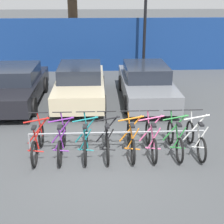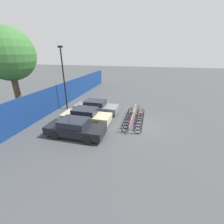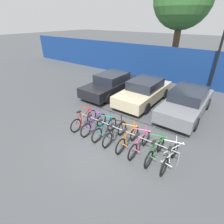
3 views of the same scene
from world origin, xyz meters
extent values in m
plane|color=#424447|center=(0.00, 0.00, 0.00)|extent=(120.00, 120.00, 0.00)
cube|color=navy|center=(0.00, 9.50, 1.35)|extent=(36.00, 0.16, 2.70)
cylinder|color=gray|center=(0.44, 0.68, 0.55)|extent=(4.67, 0.04, 0.04)
cylinder|color=gray|center=(-1.89, 0.68, 0.28)|extent=(0.04, 0.04, 0.55)
cylinder|color=gray|center=(2.78, 0.68, 0.28)|extent=(0.04, 0.04, 0.55)
torus|color=black|center=(-1.64, 0.00, 0.33)|extent=(0.06, 0.66, 0.66)
torus|color=black|center=(-1.64, 1.05, 0.33)|extent=(0.06, 0.66, 0.66)
cylinder|color=red|center=(-1.64, 0.68, 0.65)|extent=(0.60, 0.04, 0.76)
cylinder|color=red|center=(-1.64, 0.63, 0.96)|extent=(0.68, 0.04, 0.16)
cylinder|color=red|center=(-1.64, 0.35, 0.59)|extent=(0.14, 0.04, 0.63)
cylinder|color=red|center=(-1.64, 0.15, 0.61)|extent=(0.32, 0.03, 0.58)
cylinder|color=red|center=(-1.64, 0.20, 0.31)|extent=(0.40, 0.03, 0.08)
cylinder|color=red|center=(-1.64, 1.01, 0.68)|extent=(0.12, 0.04, 0.69)
cylinder|color=black|center=(-1.64, 0.97, 1.04)|extent=(0.52, 0.03, 0.03)
cube|color=black|center=(-1.64, 0.25, 0.93)|extent=(0.10, 0.22, 0.05)
torus|color=black|center=(-1.02, 0.00, 0.33)|extent=(0.06, 0.66, 0.66)
torus|color=black|center=(-1.02, 1.05, 0.33)|extent=(0.06, 0.66, 0.66)
cylinder|color=#752D99|center=(-1.02, 0.68, 0.65)|extent=(0.60, 0.04, 0.76)
cylinder|color=#752D99|center=(-1.02, 0.63, 0.96)|extent=(0.68, 0.04, 0.16)
cylinder|color=#752D99|center=(-1.02, 0.35, 0.59)|extent=(0.14, 0.04, 0.63)
cylinder|color=#752D99|center=(-1.02, 0.15, 0.61)|extent=(0.32, 0.03, 0.58)
cylinder|color=#752D99|center=(-1.02, 0.20, 0.31)|extent=(0.40, 0.03, 0.08)
cylinder|color=#752D99|center=(-1.02, 1.01, 0.68)|extent=(0.12, 0.04, 0.69)
cylinder|color=black|center=(-1.02, 0.97, 1.04)|extent=(0.52, 0.03, 0.03)
cube|color=black|center=(-1.02, 0.25, 0.93)|extent=(0.10, 0.22, 0.05)
torus|color=black|center=(-0.39, 0.00, 0.33)|extent=(0.06, 0.66, 0.66)
torus|color=black|center=(-0.39, 1.05, 0.33)|extent=(0.06, 0.66, 0.66)
cylinder|color=#197A7F|center=(-0.39, 0.68, 0.65)|extent=(0.60, 0.04, 0.76)
cylinder|color=#197A7F|center=(-0.39, 0.63, 0.96)|extent=(0.68, 0.04, 0.16)
cylinder|color=#197A7F|center=(-0.39, 0.35, 0.59)|extent=(0.14, 0.04, 0.63)
cylinder|color=#197A7F|center=(-0.39, 0.15, 0.61)|extent=(0.32, 0.03, 0.58)
cylinder|color=#197A7F|center=(-0.39, 0.20, 0.31)|extent=(0.40, 0.03, 0.08)
cylinder|color=#197A7F|center=(-0.39, 1.01, 0.68)|extent=(0.12, 0.04, 0.69)
cylinder|color=black|center=(-0.39, 0.97, 1.04)|extent=(0.52, 0.03, 0.03)
cube|color=black|center=(-0.39, 0.25, 0.93)|extent=(0.10, 0.22, 0.05)
torus|color=black|center=(0.17, 0.00, 0.33)|extent=(0.06, 0.66, 0.66)
torus|color=black|center=(0.17, 1.05, 0.33)|extent=(0.06, 0.66, 0.66)
cylinder|color=black|center=(0.17, 0.68, 0.65)|extent=(0.60, 0.04, 0.76)
cylinder|color=black|center=(0.17, 0.63, 0.96)|extent=(0.68, 0.04, 0.16)
cylinder|color=black|center=(0.17, 0.35, 0.59)|extent=(0.14, 0.04, 0.63)
cylinder|color=black|center=(0.17, 0.15, 0.61)|extent=(0.32, 0.03, 0.58)
cylinder|color=black|center=(0.17, 0.20, 0.31)|extent=(0.40, 0.03, 0.08)
cylinder|color=black|center=(0.17, 1.01, 0.68)|extent=(0.12, 0.04, 0.69)
cylinder|color=black|center=(0.17, 0.97, 1.04)|extent=(0.52, 0.03, 0.03)
cube|color=black|center=(0.17, 0.25, 0.93)|extent=(0.10, 0.22, 0.05)
torus|color=black|center=(0.79, 0.00, 0.33)|extent=(0.06, 0.66, 0.66)
torus|color=black|center=(0.79, 1.05, 0.33)|extent=(0.06, 0.66, 0.66)
cylinder|color=orange|center=(0.79, 0.68, 0.65)|extent=(0.60, 0.04, 0.76)
cylinder|color=orange|center=(0.79, 0.63, 0.96)|extent=(0.68, 0.04, 0.16)
cylinder|color=orange|center=(0.79, 0.35, 0.59)|extent=(0.14, 0.04, 0.63)
cylinder|color=orange|center=(0.79, 0.15, 0.61)|extent=(0.32, 0.03, 0.58)
cylinder|color=orange|center=(0.79, 0.20, 0.31)|extent=(0.40, 0.03, 0.08)
cylinder|color=orange|center=(0.79, 1.01, 0.68)|extent=(0.12, 0.04, 0.69)
cylinder|color=black|center=(0.79, 0.97, 1.04)|extent=(0.52, 0.03, 0.03)
cube|color=black|center=(0.79, 0.25, 0.93)|extent=(0.10, 0.22, 0.05)
torus|color=black|center=(1.33, 0.00, 0.33)|extent=(0.06, 0.66, 0.66)
torus|color=black|center=(1.33, 1.05, 0.33)|extent=(0.06, 0.66, 0.66)
cylinder|color=#E55993|center=(1.33, 0.68, 0.65)|extent=(0.60, 0.04, 0.76)
cylinder|color=#E55993|center=(1.33, 0.63, 0.96)|extent=(0.68, 0.04, 0.16)
cylinder|color=#E55993|center=(1.33, 0.35, 0.59)|extent=(0.14, 0.04, 0.63)
cylinder|color=#E55993|center=(1.33, 0.15, 0.61)|extent=(0.32, 0.03, 0.58)
cylinder|color=#E55993|center=(1.33, 0.20, 0.31)|extent=(0.40, 0.03, 0.08)
cylinder|color=#E55993|center=(1.33, 1.01, 0.68)|extent=(0.12, 0.04, 0.69)
cylinder|color=black|center=(1.33, 0.97, 1.04)|extent=(0.52, 0.03, 0.03)
cube|color=black|center=(1.33, 0.25, 0.93)|extent=(0.10, 0.22, 0.05)
torus|color=black|center=(1.97, 0.00, 0.33)|extent=(0.06, 0.66, 0.66)
torus|color=black|center=(1.97, 1.05, 0.33)|extent=(0.06, 0.66, 0.66)
cylinder|color=#288438|center=(1.97, 0.68, 0.65)|extent=(0.60, 0.04, 0.76)
cylinder|color=#288438|center=(1.97, 0.63, 0.96)|extent=(0.68, 0.04, 0.16)
cylinder|color=#288438|center=(1.97, 0.35, 0.59)|extent=(0.14, 0.04, 0.63)
cylinder|color=#288438|center=(1.97, 0.15, 0.61)|extent=(0.32, 0.03, 0.58)
cylinder|color=#288438|center=(1.97, 0.20, 0.31)|extent=(0.40, 0.03, 0.08)
cylinder|color=#288438|center=(1.97, 1.01, 0.68)|extent=(0.12, 0.04, 0.69)
cylinder|color=black|center=(1.97, 0.97, 1.04)|extent=(0.52, 0.03, 0.03)
cube|color=black|center=(1.97, 0.25, 0.93)|extent=(0.10, 0.22, 0.05)
torus|color=black|center=(2.53, 0.00, 0.33)|extent=(0.06, 0.66, 0.66)
torus|color=black|center=(2.53, 1.05, 0.33)|extent=(0.06, 0.66, 0.66)
cylinder|color=silver|center=(2.53, 0.68, 0.65)|extent=(0.60, 0.04, 0.76)
cylinder|color=silver|center=(2.53, 0.63, 0.96)|extent=(0.68, 0.04, 0.16)
cylinder|color=silver|center=(2.53, 0.35, 0.59)|extent=(0.14, 0.04, 0.63)
cylinder|color=silver|center=(2.53, 0.15, 0.61)|extent=(0.32, 0.03, 0.58)
cylinder|color=silver|center=(2.53, 0.20, 0.31)|extent=(0.40, 0.03, 0.08)
cylinder|color=silver|center=(2.53, 1.01, 0.68)|extent=(0.12, 0.04, 0.69)
cylinder|color=black|center=(2.53, 0.97, 1.04)|extent=(0.52, 0.03, 0.03)
cube|color=black|center=(2.53, 0.25, 0.93)|extent=(0.10, 0.22, 0.05)
cube|color=black|center=(-3.14, 4.64, 0.57)|extent=(1.80, 4.55, 0.62)
cube|color=#1E232D|center=(-3.14, 4.75, 1.14)|extent=(1.58, 2.09, 0.52)
cylinder|color=black|center=(-4.00, 5.95, 0.32)|extent=(0.20, 0.64, 0.64)
cylinder|color=black|center=(-2.29, 5.95, 0.32)|extent=(0.20, 0.64, 0.64)
cylinder|color=black|center=(-4.00, 3.32, 0.32)|extent=(0.20, 0.64, 0.64)
cylinder|color=black|center=(-2.29, 3.32, 0.32)|extent=(0.20, 0.64, 0.64)
cube|color=#C1B28E|center=(-0.72, 4.77, 0.57)|extent=(1.80, 4.49, 0.62)
cube|color=#1E232D|center=(-0.72, 4.89, 1.14)|extent=(1.58, 2.07, 0.52)
cylinder|color=black|center=(-1.58, 6.08, 0.32)|extent=(0.20, 0.64, 0.64)
cylinder|color=black|center=(0.13, 6.08, 0.32)|extent=(0.20, 0.64, 0.64)
cylinder|color=black|center=(-1.58, 3.47, 0.32)|extent=(0.20, 0.64, 0.64)
cylinder|color=black|center=(0.13, 3.47, 0.32)|extent=(0.20, 0.64, 0.64)
cube|color=slate|center=(1.82, 4.72, 0.57)|extent=(1.80, 4.59, 0.62)
cube|color=#1E232D|center=(1.82, 4.84, 1.14)|extent=(1.58, 2.11, 0.52)
cylinder|color=black|center=(0.96, 6.05, 0.32)|extent=(0.20, 0.64, 0.64)
cylinder|color=black|center=(2.67, 6.05, 0.32)|extent=(0.20, 0.64, 0.64)
cylinder|color=black|center=(0.96, 3.39, 0.32)|extent=(0.20, 0.64, 0.64)
cylinder|color=black|center=(2.67, 3.39, 0.32)|extent=(0.20, 0.64, 0.64)
cylinder|color=black|center=(2.26, 8.50, 3.24)|extent=(0.14, 0.14, 6.48)
cylinder|color=brown|center=(-1.35, 11.30, 2.15)|extent=(0.53, 0.53, 4.29)
camera|label=1|loc=(-0.06, -6.79, 4.13)|focal=50.00mm
camera|label=2|loc=(-12.36, -0.62, 6.11)|focal=24.00mm
camera|label=3|loc=(3.65, -4.37, 4.62)|focal=28.00mm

